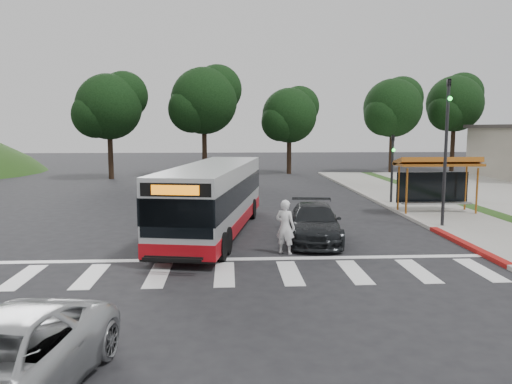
{
  "coord_description": "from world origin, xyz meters",
  "views": [
    {
      "loc": [
        0.13,
        -19.74,
        4.42
      ],
      "look_at": [
        1.36,
        2.05,
        1.6
      ],
      "focal_mm": 35.0,
      "sensor_mm": 36.0,
      "label": 1
    }
  ],
  "objects": [
    {
      "name": "tree_north_a",
      "position": [
        -1.92,
        26.07,
        6.92
      ],
      "size": [
        6.6,
        6.15,
        10.17
      ],
      "color": "black",
      "rests_on": "ground"
    },
    {
      "name": "transit_bus",
      "position": [
        -0.47,
        0.92,
        1.45
      ],
      "size": [
        4.4,
        11.45,
        2.89
      ],
      "primitive_type": null,
      "rotation": [
        0.0,
        0.0,
        -0.18
      ],
      "color": "silver",
      "rests_on": "ground"
    },
    {
      "name": "tree_north_b",
      "position": [
        6.07,
        28.06,
        5.66
      ],
      "size": [
        5.72,
        5.33,
        8.43
      ],
      "color": "black",
      "rests_on": "ground"
    },
    {
      "name": "ground",
      "position": [
        0.0,
        0.0,
        0.0
      ],
      "size": [
        140.0,
        140.0,
        0.0
      ],
      "primitive_type": "plane",
      "color": "black",
      "rests_on": "ground"
    },
    {
      "name": "curb_east",
      "position": [
        9.0,
        8.0,
        0.07
      ],
      "size": [
        0.3,
        40.0,
        0.15
      ],
      "primitive_type": "cube",
      "color": "#9E9991",
      "rests_on": "ground"
    },
    {
      "name": "pedestrian",
      "position": [
        2.12,
        -2.64,
        0.96
      ],
      "size": [
        0.84,
        0.75,
        1.93
      ],
      "primitive_type": "imported",
      "rotation": [
        0.0,
        0.0,
        2.61
      ],
      "color": "white",
      "rests_on": "ground"
    },
    {
      "name": "dark_sedan",
      "position": [
        3.49,
        -0.63,
        0.71
      ],
      "size": [
        2.55,
        5.12,
        1.43
      ],
      "primitive_type": "imported",
      "rotation": [
        0.0,
        0.0,
        -0.11
      ],
      "color": "black",
      "rests_on": "ground"
    },
    {
      "name": "curb_east_red",
      "position": [
        9.0,
        -2.0,
        0.08
      ],
      "size": [
        0.32,
        6.0,
        0.15
      ],
      "primitive_type": "cube",
      "color": "maroon",
      "rests_on": "ground"
    },
    {
      "name": "sidewalk_east",
      "position": [
        11.0,
        8.0,
        0.06
      ],
      "size": [
        4.0,
        40.0,
        0.12
      ],
      "primitive_type": "cube",
      "color": "gray",
      "rests_on": "ground"
    },
    {
      "name": "traffic_signal_ne_short",
      "position": [
        9.6,
        8.49,
        2.48
      ],
      "size": [
        0.18,
        0.37,
        4.0
      ],
      "color": "black",
      "rests_on": "ground"
    },
    {
      "name": "crosswalk_ladder",
      "position": [
        0.0,
        -5.0,
        0.01
      ],
      "size": [
        18.0,
        2.6,
        0.01
      ],
      "primitive_type": "cube",
      "color": "silver",
      "rests_on": "ground"
    },
    {
      "name": "bus_shelter",
      "position": [
        10.8,
        5.1,
        2.35
      ],
      "size": [
        4.2,
        1.6,
        2.86
      ],
      "color": "#A0581A",
      "rests_on": "sidewalk_east"
    },
    {
      "name": "tree_ne_b",
      "position": [
        23.08,
        30.06,
        6.92
      ],
      "size": [
        6.16,
        5.74,
        10.02
      ],
      "color": "black",
      "rests_on": "ground"
    },
    {
      "name": "traffic_signal_ne_tall",
      "position": [
        9.6,
        1.49,
        3.88
      ],
      "size": [
        0.18,
        0.37,
        6.5
      ],
      "color": "black",
      "rests_on": "ground"
    },
    {
      "name": "tree_north_c",
      "position": [
        -9.92,
        24.06,
        6.29
      ],
      "size": [
        6.16,
        5.74,
        9.3
      ],
      "color": "black",
      "rests_on": "ground"
    },
    {
      "name": "tree_ne_a",
      "position": [
        16.08,
        28.06,
        6.39
      ],
      "size": [
        6.16,
        5.74,
        9.3
      ],
      "color": "black",
      "rests_on": "parking_lot"
    }
  ]
}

